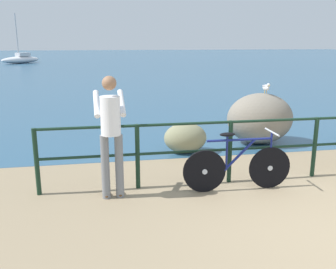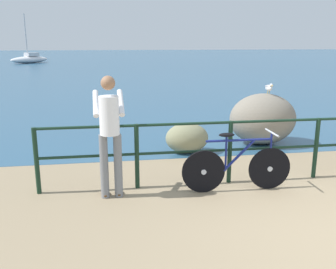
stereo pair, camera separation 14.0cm
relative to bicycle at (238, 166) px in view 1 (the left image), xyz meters
name	(u,v)px [view 1 (the left image)]	position (x,y,z in m)	size (l,w,h in m)	color
ground_plane	(144,78)	(0.73, 18.58, -0.44)	(120.00, 120.00, 0.10)	#937F60
sea_surface	(120,58)	(0.73, 46.71, -0.39)	(120.00, 90.00, 0.01)	#2D5675
promenade_railing	(274,142)	(0.73, 0.35, 0.25)	(7.51, 0.07, 1.02)	black
bicycle	(238,166)	(0.00, 0.00, 0.00)	(1.70, 0.48, 0.92)	black
person_at_railing	(111,132)	(-1.89, 0.07, 0.60)	(0.45, 0.64, 1.78)	slate
breakwater_boulder_main	(260,119)	(1.45, 2.51, 0.17)	(1.48, 1.14, 1.13)	gray
breakwater_boulder_left	(185,138)	(-0.35, 2.09, -0.08)	(0.88, 0.65, 0.62)	gray
seagull	(266,87)	(1.53, 2.48, 0.88)	(0.12, 0.34, 0.23)	gold
sailboat	(21,59)	(-9.91, 35.75, 0.03)	(3.92, 4.13, 4.90)	white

